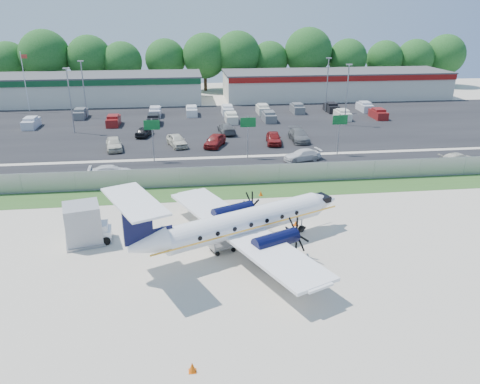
{
  "coord_description": "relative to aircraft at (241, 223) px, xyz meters",
  "views": [
    {
      "loc": [
        -4.38,
        -29.89,
        16.36
      ],
      "look_at": [
        0.0,
        6.0,
        2.3
      ],
      "focal_mm": 35.0,
      "sensor_mm": 36.0,
      "label": 1
    }
  ],
  "objects": [
    {
      "name": "flagpole_east",
      "position": [
        -30.33,
        54.67,
        3.5
      ],
      "size": [
        1.06,
        0.12,
        10.0
      ],
      "color": "white",
      "rests_on": "ground"
    },
    {
      "name": "parked_car_b",
      "position": [
        -4.79,
        28.72,
        -2.14
      ],
      "size": [
        3.11,
        4.88,
        1.55
      ],
      "primitive_type": "imported",
      "rotation": [
        0.0,
        0.0,
        0.31
      ],
      "color": "beige",
      "rests_on": "ground"
    },
    {
      "name": "sign_right",
      "position": [
        14.59,
        22.57,
        1.47
      ],
      "size": [
        1.8,
        0.26,
        5.0
      ],
      "color": "gray",
      "rests_on": "ground"
    },
    {
      "name": "baggage_cart_near",
      "position": [
        -1.39,
        -0.08,
        -1.69
      ],
      "size": [
        2.1,
        1.69,
        0.96
      ],
      "color": "gray",
      "rests_on": "ground"
    },
    {
      "name": "sign_mid",
      "position": [
        3.59,
        22.57,
        1.47
      ],
      "size": [
        1.8,
        0.26,
        5.0
      ],
      "color": "gray",
      "rests_on": "ground"
    },
    {
      "name": "building_west",
      "position": [
        -23.41,
        61.65,
        0.49
      ],
      "size": [
        46.4,
        12.4,
        5.24
      ],
      "color": "silver",
      "rests_on": "ground"
    },
    {
      "name": "building_east",
      "position": [
        26.59,
        61.65,
        0.49
      ],
      "size": [
        44.4,
        12.4,
        5.24
      ],
      "color": "silver",
      "rests_on": "ground"
    },
    {
      "name": "parked_car_e",
      "position": [
        11.43,
        29.36,
        -2.14
      ],
      "size": [
        2.16,
        5.3,
        1.54
      ],
      "primitive_type": "imported",
      "rotation": [
        0.0,
        0.0,
        -0.0
      ],
      "color": "#595B5E",
      "rests_on": "ground"
    },
    {
      "name": "parking_lot",
      "position": [
        0.59,
        39.67,
        -2.13
      ],
      "size": [
        170.0,
        32.0,
        0.02
      ],
      "primitive_type": "cube",
      "color": "black",
      "rests_on": "ground"
    },
    {
      "name": "light_pole_sw",
      "position": [
        -19.41,
        47.67,
        3.09
      ],
      "size": [
        0.9,
        0.35,
        9.09
      ],
      "color": "gray",
      "rests_on": "ground"
    },
    {
      "name": "ground",
      "position": [
        0.59,
        -0.33,
        -2.14
      ],
      "size": [
        170.0,
        170.0,
        0.0
      ],
      "primitive_type": "plane",
      "color": "beige",
      "rests_on": "ground"
    },
    {
      "name": "baggage_cart_far",
      "position": [
        3.18,
        -4.82,
        -1.6
      ],
      "size": [
        2.25,
        1.4,
        1.16
      ],
      "color": "gray",
      "rests_on": "ground"
    },
    {
      "name": "tree_line",
      "position": [
        0.59,
        73.67,
        -2.14
      ],
      "size": [
        112.0,
        6.0,
        14.0
      ],
      "primitive_type": null,
      "color": "#185017",
      "rests_on": "ground"
    },
    {
      "name": "light_pole_nw",
      "position": [
        -19.41,
        37.67,
        3.09
      ],
      "size": [
        0.9,
        0.35,
        9.09
      ],
      "color": "gray",
      "rests_on": "ground"
    },
    {
      "name": "access_road",
      "position": [
        0.59,
        18.67,
        -2.13
      ],
      "size": [
        170.0,
        8.0,
        0.02
      ],
      "primitive_type": "cube",
      "color": "black",
      "rests_on": "ground"
    },
    {
      "name": "cone_port_wing",
      "position": [
        -3.9,
        -12.08,
        -1.88
      ],
      "size": [
        0.38,
        0.38,
        0.54
      ],
      "color": "#D75106",
      "rests_on": "ground"
    },
    {
      "name": "road_car_mid",
      "position": [
        9.75,
        20.81,
        -2.14
      ],
      "size": [
        4.74,
        2.75,
        1.29
      ],
      "primitive_type": "imported",
      "rotation": [
        0.0,
        0.0,
        -1.35
      ],
      "color": "silver",
      "rests_on": "ground"
    },
    {
      "name": "perimeter_fence",
      "position": [
        0.59,
        13.67,
        -1.14
      ],
      "size": [
        120.0,
        0.06,
        1.99
      ],
      "color": "gray",
      "rests_on": "ground"
    },
    {
      "name": "light_pole_ne",
      "position": [
        20.59,
        37.67,
        3.09
      ],
      "size": [
        0.9,
        0.35,
        9.09
      ],
      "color": "gray",
      "rests_on": "ground"
    },
    {
      "name": "road_car_west",
      "position": [
        -11.51,
        17.25,
        -2.14
      ],
      "size": [
        4.7,
        2.2,
        1.33
      ],
      "primitive_type": "imported",
      "rotation": [
        0.0,
        0.0,
        1.65
      ],
      "color": "silver",
      "rests_on": "ground"
    },
    {
      "name": "pushback_tug",
      "position": [
        -10.82,
        2.67,
        -1.46
      ],
      "size": [
        2.76,
        2.1,
        1.42
      ],
      "color": "white",
      "rests_on": "ground"
    },
    {
      "name": "parked_car_a",
      "position": [
        -12.62,
        28.06,
        -2.14
      ],
      "size": [
        2.66,
        4.93,
        1.59
      ],
      "primitive_type": "imported",
      "rotation": [
        0.0,
        0.0,
        0.17
      ],
      "color": "beige",
      "rests_on": "ground"
    },
    {
      "name": "service_container",
      "position": [
        -11.6,
        2.58,
        -0.72
      ],
      "size": [
        3.31,
        3.31,
        3.04
      ],
      "color": "#A1A3A8",
      "rests_on": "ground"
    },
    {
      "name": "parked_car_g",
      "position": [
        2.21,
        34.74,
        -2.14
      ],
      "size": [
        2.4,
        5.15,
        1.46
      ],
      "primitive_type": "imported",
      "rotation": [
        0.0,
        0.0,
        3.22
      ],
      "color": "#595B5E",
      "rests_on": "ground"
    },
    {
      "name": "sign_left",
      "position": [
        -7.41,
        22.57,
        1.47
      ],
      "size": [
        1.8,
        0.26,
        5.0
      ],
      "color": "gray",
      "rests_on": "ground"
    },
    {
      "name": "grass_verge",
      "position": [
        0.59,
        11.67,
        -2.13
      ],
      "size": [
        170.0,
        4.0,
        0.02
      ],
      "primitive_type": "cube",
      "color": "#2D561E",
      "rests_on": "ground"
    },
    {
      "name": "road_car_east",
      "position": [
        26.88,
        17.06,
        -2.14
      ],
      "size": [
        4.99,
        3.0,
        1.35
      ],
      "primitive_type": "imported",
      "rotation": [
        0.0,
        0.0,
        1.82
      ],
      "color": "beige",
      "rests_on": "ground"
    },
    {
      "name": "cone_nose",
      "position": [
        4.94,
        3.55,
        -1.88
      ],
      "size": [
        0.39,
        0.39,
        0.56
      ],
      "color": "#D75106",
      "rests_on": "ground"
    },
    {
      "name": "far_parking_rows",
      "position": [
        0.59,
        44.67,
        -2.14
      ],
      "size": [
        56.0,
        10.0,
        1.6
      ],
      "primitive_type": null,
      "color": "gray",
      "rests_on": "ground"
    },
    {
      "name": "light_pole_se",
      "position": [
        20.59,
        47.67,
        3.09
      ],
      "size": [
        0.9,
        0.35,
        9.09
      ],
      "color": "gray",
      "rests_on": "ground"
    },
    {
      "name": "aircraft",
      "position": [
        0.0,
        0.0,
        0.0
      ],
      "size": [
        17.78,
        17.25,
        5.54
      ],
      "color": "white",
      "rests_on": "ground"
    },
    {
      "name": "cone_starboard_wing",
      "position": [
        3.15,
        10.34,
        -1.9
      ],
      "size": [
        0.35,
        0.35,
        0.5
      ],
      "color": "#D75106",
      "rests_on": "ground"
    },
    {
      "name": "parked_car_c",
      "position": [
        0.08,
        28.05,
        -2.14
      ],
      "size": [
        3.53,
        5.0,
        1.58
      ],
      "primitive_type": "imported",
      "rotation": [
        0.0,
        0.0,
        -0.4
      ],
      "color": "maroon",
      "rests_on": "ground"
    },
    {
      "name": "parked_car_f",
      "position": [
        -9.31,
        34.42,
        -2.14
      ],
      "size": [
        2.61,
        4.32,
        1.38
      ],
      "primitive_type": "imported",
      "rotation": [
        0.0,
        0.0,
        2.88
      ],
      "color": "black",
      "rests_on": "ground"
    },
    {
      "name": "parked_car_d",
      "position": [
        7.81,
        28.39,
        -2.14
      ],
      "size": [
        2.36,
        4.77,
        1.57
      ],
      "primitive_type": "imported",
      "rotation": [
        0.0,
        0.0,
        -0.11
      ],
      "color": "maroon",
      "rests_on": "ground"
    }
  ]
}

